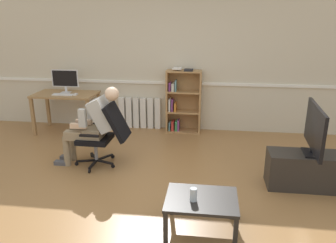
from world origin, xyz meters
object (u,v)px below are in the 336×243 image
(radiator, at_px, (140,113))
(computer_desk, at_px, (66,99))
(drinking_glass, at_px, (193,195))
(imac_monitor, at_px, (65,79))
(computer_mouse, at_px, (76,94))
(keyboard, at_px, (63,95))
(tv_stand, at_px, (309,170))
(bookshelf, at_px, (182,102))
(tv_screen, at_px, (315,129))
(coffee_table, at_px, (201,202))
(person_seated, at_px, (93,124))
(office_chair, at_px, (105,132))

(radiator, bearing_deg, computer_desk, -163.81)
(drinking_glass, bearing_deg, computer_desk, 132.14)
(radiator, relative_size, drinking_glass, 6.10)
(imac_monitor, height_order, computer_mouse, imac_monitor)
(drinking_glass, bearing_deg, keyboard, 133.40)
(radiator, relative_size, tv_stand, 0.79)
(computer_mouse, height_order, bookshelf, bookshelf)
(keyboard, xyz_separation_m, tv_screen, (4.03, -1.57, 0.04))
(bookshelf, distance_m, radiator, 0.90)
(imac_monitor, relative_size, coffee_table, 0.71)
(person_seated, xyz_separation_m, tv_stand, (3.01, -0.32, -0.41))
(computer_desk, xyz_separation_m, computer_mouse, (0.25, -0.12, 0.13))
(computer_mouse, height_order, drinking_glass, computer_mouse)
(computer_desk, distance_m, office_chair, 1.85)
(keyboard, xyz_separation_m, person_seated, (1.01, -1.25, -0.12))
(office_chair, bearing_deg, tv_screen, 84.67)
(computer_mouse, xyz_separation_m, person_seated, (0.77, -1.27, -0.12))
(tv_stand, bearing_deg, office_chair, 173.66)
(imac_monitor, height_order, keyboard, imac_monitor)
(radiator, distance_m, tv_screen, 3.45)
(tv_stand, xyz_separation_m, coffee_table, (-1.36, -1.11, 0.10))
(computer_desk, relative_size, bookshelf, 0.94)
(radiator, height_order, tv_screen, tv_screen)
(computer_mouse, height_order, office_chair, office_chair)
(tv_screen, distance_m, drinking_glass, 1.89)
(office_chair, xyz_separation_m, tv_stand, (2.83, -0.31, -0.28))
(imac_monitor, distance_m, office_chair, 1.97)
(radiator, xyz_separation_m, coffee_table, (1.34, -3.20, 0.03))
(bookshelf, xyz_separation_m, office_chair, (-0.98, -1.68, -0.07))
(keyboard, height_order, person_seated, person_seated)
(tv_screen, xyz_separation_m, drinking_glass, (-1.44, -1.17, -0.36))
(person_seated, bearing_deg, bookshelf, 146.32)
(computer_desk, distance_m, coffee_table, 3.90)
(tv_stand, distance_m, coffee_table, 1.76)
(imac_monitor, xyz_separation_m, keyboard, (0.03, -0.22, -0.24))
(person_seated, height_order, tv_screen, person_seated)
(computer_desk, relative_size, person_seated, 0.96)
(bookshelf, relative_size, person_seated, 1.03)
(bookshelf, bearing_deg, drinking_glass, -82.70)
(bookshelf, xyz_separation_m, coffee_table, (0.49, -3.11, -0.26))
(keyboard, distance_m, computer_mouse, 0.24)
(computer_desk, distance_m, computer_mouse, 0.31)
(imac_monitor, xyz_separation_m, drinking_glass, (2.61, -2.95, -0.56))
(tv_screen, bearing_deg, computer_desk, 71.70)
(computer_mouse, relative_size, drinking_glass, 0.73)
(person_seated, bearing_deg, computer_desk, -142.48)
(tv_stand, bearing_deg, drinking_glass, -141.05)
(bookshelf, bearing_deg, coffee_table, -81.08)
(computer_desk, height_order, imac_monitor, imac_monitor)
(radiator, relative_size, coffee_table, 1.14)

